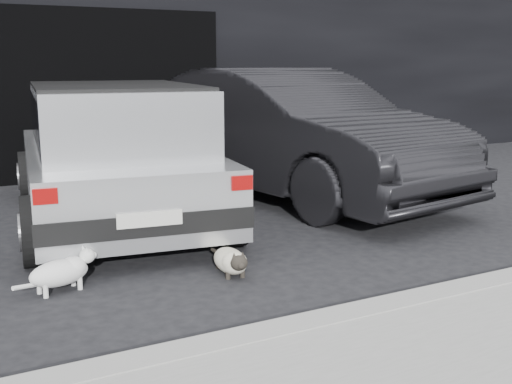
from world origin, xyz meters
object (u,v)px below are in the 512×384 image
silver_hatchback (114,148)px  second_car (288,133)px  cat_white (63,271)px  cat_siamese (232,261)px

silver_hatchback → second_car: second_car is taller
second_car → cat_white: (-3.52, -2.36, -0.69)m
cat_siamese → cat_white: bearing=-2.6°
silver_hatchback → second_car: 2.51m
cat_siamese → cat_white: cat_white is taller
silver_hatchback → cat_white: (-1.03, -2.03, -0.69)m
silver_hatchback → cat_siamese: size_ratio=5.84×
silver_hatchback → cat_siamese: bearing=-73.8°
cat_siamese → silver_hatchback: bearing=-72.7°
second_car → cat_white: size_ratio=7.39×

